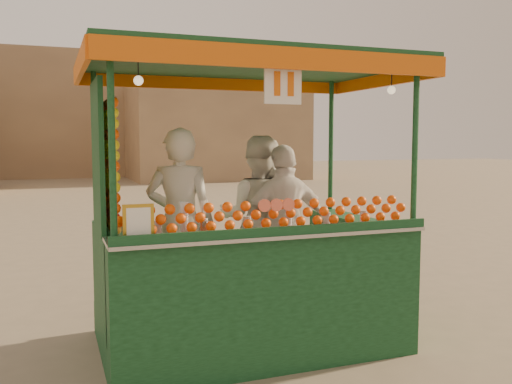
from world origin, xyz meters
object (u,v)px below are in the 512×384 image
object	(u,v)px
vendor_middle	(258,218)
vendor_right	(285,226)
juice_cart	(244,256)
vendor_left	(180,222)

from	to	relation	value
vendor_middle	vendor_right	world-z (taller)	vendor_middle
juice_cart	vendor_left	world-z (taller)	juice_cart
juice_cart	vendor_middle	bearing A→B (deg)	56.92
juice_cart	vendor_middle	world-z (taller)	juice_cart
juice_cart	vendor_left	xyz separation A→B (m)	(-0.57, 0.31, 0.32)
juice_cart	vendor_middle	size ratio (longest dim) A/B	1.77
vendor_middle	juice_cart	bearing A→B (deg)	83.99
juice_cart	vendor_middle	xyz separation A→B (m)	(0.34, 0.52, 0.29)
vendor_left	vendor_middle	world-z (taller)	vendor_left
juice_cart	vendor_middle	distance (m)	0.69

